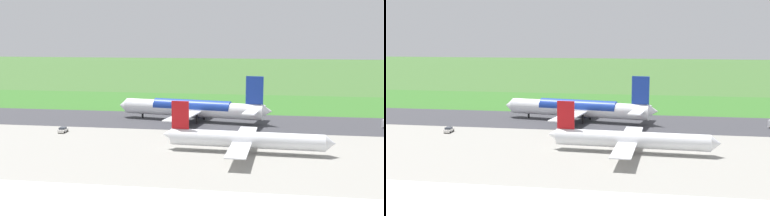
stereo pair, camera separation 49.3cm
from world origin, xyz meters
The scene contains 9 objects.
ground_plane centered at (0.00, 0.00, 0.00)m, with size 800.00×800.00×0.00m, color #3D662D.
runway_asphalt centered at (0.00, 0.00, 0.03)m, with size 600.00×31.42×0.06m, color #38383D.
apron_concrete centered at (0.00, 46.22, 0.03)m, with size 440.00×110.00×0.05m, color gray.
grass_verge_foreground centered at (0.00, -32.13, 0.02)m, with size 600.00×80.00×0.04m, color #346B27.
airliner_main centered at (-5.41, 0.06, 4.35)m, with size 53.98×44.39×15.88m.
airliner_parked_mid centered at (-24.73, 39.86, 3.41)m, with size 42.79×34.98×12.49m.
service_car_followme centered at (30.16, 24.25, 0.84)m, with size 2.08×4.28×1.62m.
no_stopping_sign centered at (-6.44, -31.67, 1.49)m, with size 0.60×0.10×2.51m.
traffic_cone_orange centered at (-2.42, -32.46, 0.28)m, with size 0.40×0.40×0.55m, color orange.
Camera 2 is at (-30.26, 154.25, 29.37)m, focal length 44.11 mm.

